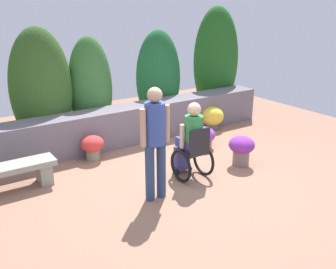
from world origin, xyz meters
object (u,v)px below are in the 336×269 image
object	(u,v)px
flower_pot_small_foreground	(212,118)
person_in_wheelchair	(191,143)
person_standing_companion	(155,137)
flower_pot_terracotta_by_wall	(204,137)
flower_pot_red_accent	(242,148)
flower_pot_purple_near	(92,146)
stone_bench	(13,174)

from	to	relation	value
flower_pot_small_foreground	person_in_wheelchair	bearing A→B (deg)	-137.65
person_standing_companion	flower_pot_small_foreground	distance (m)	3.62
flower_pot_terracotta_by_wall	flower_pot_red_accent	distance (m)	1.08
flower_pot_terracotta_by_wall	flower_pot_red_accent	bearing A→B (deg)	-89.64
flower_pot_red_accent	flower_pot_purple_near	bearing A→B (deg)	140.87
person_in_wheelchair	flower_pot_terracotta_by_wall	size ratio (longest dim) A/B	2.87
flower_pot_small_foreground	stone_bench	bearing A→B (deg)	-172.52
person_in_wheelchair	flower_pot_small_foreground	distance (m)	2.70
flower_pot_red_accent	flower_pot_small_foreground	bearing A→B (deg)	64.66
flower_pot_small_foreground	person_standing_companion	bearing A→B (deg)	-143.92
stone_bench	person_standing_companion	distance (m)	2.39
stone_bench	flower_pot_terracotta_by_wall	bearing A→B (deg)	-2.18
stone_bench	flower_pot_small_foreground	xyz separation A→B (m)	(4.59, 0.60, 0.00)
flower_pot_purple_near	flower_pot_red_accent	xyz separation A→B (m)	(2.15, -1.75, 0.05)
person_standing_companion	flower_pot_terracotta_by_wall	distance (m)	2.45
stone_bench	person_standing_companion	xyz separation A→B (m)	(1.73, -1.48, 0.72)
person_in_wheelchair	flower_pot_red_accent	size ratio (longest dim) A/B	2.42
person_in_wheelchair	flower_pot_terracotta_by_wall	world-z (taller)	person_in_wheelchair
stone_bench	flower_pot_terracotta_by_wall	size ratio (longest dim) A/B	2.86
flower_pot_purple_near	flower_pot_small_foreground	size ratio (longest dim) A/B	0.87
flower_pot_terracotta_by_wall	flower_pot_purple_near	bearing A→B (deg)	162.45
flower_pot_terracotta_by_wall	flower_pot_red_accent	size ratio (longest dim) A/B	0.84
person_in_wheelchair	flower_pot_small_foreground	xyz separation A→B (m)	(1.98, 1.81, -0.34)
person_standing_companion	flower_pot_small_foreground	bearing A→B (deg)	31.05
flower_pot_small_foreground	flower_pot_purple_near	bearing A→B (deg)	-177.30
stone_bench	person_in_wheelchair	distance (m)	2.90
stone_bench	person_standing_companion	world-z (taller)	person_standing_companion
person_in_wheelchair	flower_pot_red_accent	world-z (taller)	person_in_wheelchair
flower_pot_purple_near	stone_bench	bearing A→B (deg)	-163.42
flower_pot_terracotta_by_wall	flower_pot_small_foreground	xyz separation A→B (m)	(0.91, 0.82, 0.05)
flower_pot_red_accent	flower_pot_small_foreground	distance (m)	2.10
person_in_wheelchair	flower_pot_terracotta_by_wall	distance (m)	1.51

